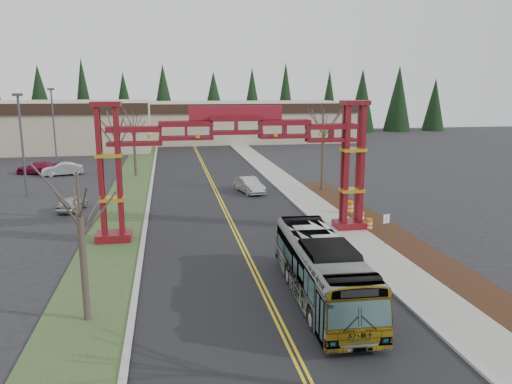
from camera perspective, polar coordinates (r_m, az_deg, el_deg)
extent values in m
cube|color=black|center=(40.39, -3.57, -2.09)|extent=(12.00, 110.00, 0.02)
cube|color=gold|center=(40.38, -3.74, -2.07)|extent=(0.12, 100.00, 0.01)
cube|color=gold|center=(40.40, -3.40, -2.06)|extent=(0.12, 100.00, 0.01)
cube|color=#A7A7A2|center=(41.50, 4.90, -1.64)|extent=(0.30, 110.00, 0.15)
cube|color=gray|center=(41.89, 6.82, -1.55)|extent=(2.60, 110.00, 0.14)
cube|color=black|center=(29.67, 20.22, -7.95)|extent=(2.60, 50.00, 0.12)
cube|color=#334C26|center=(40.31, -14.95, -2.46)|extent=(4.00, 110.00, 0.08)
cube|color=#A7A7A2|center=(40.18, -12.32, -2.32)|extent=(0.30, 110.00, 0.15)
cube|color=#580B10|center=(33.52, -15.92, -4.96)|extent=(2.20, 1.60, 0.60)
cube|color=#580B10|center=(32.30, -17.39, 2.16)|extent=(0.28, 0.28, 8.00)
cube|color=#580B10|center=(32.17, -15.44, 2.24)|extent=(0.28, 0.28, 8.00)
cube|color=#580B10|center=(32.98, -17.24, 2.36)|extent=(0.28, 0.28, 8.00)
cube|color=#580B10|center=(32.86, -15.34, 2.44)|extent=(0.28, 0.28, 8.00)
cube|color=gold|center=(32.91, -16.17, -0.79)|extent=(1.60, 1.10, 0.22)
cube|color=gold|center=(32.43, -16.46, 4.04)|extent=(1.60, 1.10, 0.22)
cube|color=#580B10|center=(32.18, -16.79, 9.61)|extent=(1.80, 1.20, 0.30)
cube|color=#580B10|center=(35.55, 10.71, -3.74)|extent=(2.20, 1.60, 0.60)
cube|color=#580B10|center=(34.14, 10.32, 3.02)|extent=(0.28, 0.28, 8.00)
cube|color=#580B10|center=(34.53, 12.04, 3.05)|extent=(0.28, 0.28, 8.00)
cube|color=#580B10|center=(34.78, 9.93, 3.19)|extent=(0.28, 0.28, 8.00)
cube|color=#580B10|center=(35.17, 11.61, 3.22)|extent=(0.28, 0.28, 8.00)
cube|color=gold|center=(34.97, 10.86, 0.21)|extent=(1.60, 1.10, 0.22)
cube|color=gold|center=(34.52, 11.04, 4.76)|extent=(1.60, 1.10, 0.22)
cube|color=#580B10|center=(34.28, 11.26, 9.99)|extent=(1.80, 1.20, 0.30)
cube|color=#580B10|center=(32.33, -2.30, 7.88)|extent=(16.00, 0.90, 1.00)
cube|color=#580B10|center=(32.41, -2.29, 6.30)|extent=(16.00, 0.90, 0.60)
cube|color=maroon|center=(32.29, -2.31, 9.03)|extent=(6.00, 0.25, 0.90)
cube|color=tan|center=(89.90, -26.82, 6.81)|extent=(46.00, 22.00, 7.50)
cube|color=tan|center=(95.25, -1.39, 8.14)|extent=(38.00, 20.00, 7.00)
cube|color=black|center=(85.15, -0.35, 9.51)|extent=(38.00, 0.40, 1.60)
cone|color=black|center=(108.94, -23.73, 9.21)|extent=(5.60, 5.60, 13.00)
cylinder|color=#382D26|center=(109.26, -23.48, 6.23)|extent=(0.80, 0.80, 1.60)
cone|color=black|center=(107.30, -19.26, 9.52)|extent=(5.60, 5.60, 13.00)
cylinder|color=#382D26|center=(107.63, -19.05, 6.49)|extent=(0.80, 0.80, 1.60)
cone|color=black|center=(106.32, -14.67, 9.77)|extent=(5.60, 5.60, 13.00)
cylinder|color=#382D26|center=(106.64, -14.51, 6.72)|extent=(0.80, 0.80, 1.60)
cone|color=black|center=(106.01, -10.02, 9.97)|extent=(5.60, 5.60, 13.00)
cylinder|color=#382D26|center=(106.33, -9.91, 6.90)|extent=(0.80, 0.80, 1.60)
cone|color=black|center=(106.37, -5.37, 10.10)|extent=(5.60, 5.60, 13.00)
cylinder|color=#382D26|center=(106.70, -5.31, 7.04)|extent=(0.80, 0.80, 1.60)
cone|color=black|center=(107.42, -0.78, 10.17)|extent=(5.60, 5.60, 13.00)
cylinder|color=#382D26|center=(107.74, -0.77, 7.14)|extent=(0.80, 0.80, 1.60)
cone|color=black|center=(109.12, 3.70, 10.18)|extent=(5.60, 5.60, 13.00)
cylinder|color=#382D26|center=(109.43, 3.66, 7.19)|extent=(0.80, 0.80, 1.60)
cone|color=black|center=(111.44, 8.02, 10.12)|extent=(5.60, 5.60, 13.00)
cylinder|color=#382D26|center=(111.75, 7.94, 7.20)|extent=(0.80, 0.80, 1.60)
cone|color=black|center=(114.34, 12.14, 10.02)|extent=(5.60, 5.60, 13.00)
cylinder|color=#382D26|center=(114.65, 12.01, 7.17)|extent=(0.80, 0.80, 1.60)
cone|color=black|center=(117.80, 16.03, 9.87)|extent=(5.60, 5.60, 13.00)
cylinder|color=#382D26|center=(118.09, 15.87, 7.11)|extent=(0.80, 0.80, 1.60)
cone|color=black|center=(121.74, 19.68, 9.70)|extent=(5.60, 5.60, 13.00)
cylinder|color=#382D26|center=(122.03, 19.49, 7.03)|extent=(0.80, 0.80, 1.60)
imported|color=#95979B|center=(23.51, 7.55, -8.82)|extent=(2.95, 10.77, 2.97)
imported|color=#A5A8AD|center=(46.86, -0.80, 0.80)|extent=(2.60, 4.69, 1.46)
imported|color=#A6A8AE|center=(42.68, -20.29, -1.22)|extent=(2.18, 3.85, 1.24)
imported|color=maroon|center=(62.32, -23.68, 2.54)|extent=(5.18, 3.19, 1.40)
imported|color=silver|center=(60.18, -21.28, 2.45)|extent=(4.60, 2.60, 1.43)
cylinder|color=#382D26|center=(22.24, -19.06, -8.44)|extent=(0.29, 0.29, 4.56)
cylinder|color=#382D26|center=(21.37, -19.63, -0.39)|extent=(0.11, 0.11, 2.00)
cylinder|color=#382D26|center=(37.73, -15.44, 1.35)|extent=(0.32, 0.32, 6.26)
cylinder|color=#382D26|center=(37.23, -15.79, 7.61)|extent=(0.12, 0.12, 2.21)
cylinder|color=#382D26|center=(56.99, -13.69, 4.40)|extent=(0.30, 0.30, 5.29)
cylinder|color=#382D26|center=(56.65, -13.86, 7.98)|extent=(0.11, 0.11, 2.04)
cylinder|color=#382D26|center=(47.63, 7.61, 3.38)|extent=(0.34, 0.34, 5.57)
cylinder|color=#382D26|center=(47.22, 7.74, 7.98)|extent=(0.13, 0.13, 2.30)
cylinder|color=#3F3F44|center=(49.34, -25.13, 4.67)|extent=(0.20, 0.20, 9.01)
cube|color=#3F3F44|center=(49.06, -25.61, 10.00)|extent=(0.80, 0.40, 0.25)
cylinder|color=#3F3F44|center=(71.58, -22.10, 6.99)|extent=(0.21, 0.21, 9.39)
cube|color=#3F3F44|center=(71.40, -22.41, 10.82)|extent=(0.83, 0.42, 0.26)
cylinder|color=#3F3F44|center=(32.15, 14.62, -4.27)|extent=(0.06, 0.06, 2.05)
cube|color=white|center=(31.95, 14.68, -2.98)|extent=(0.45, 0.17, 0.56)
cylinder|color=#CD680B|center=(35.35, 12.78, -3.68)|extent=(0.46, 0.46, 0.88)
cylinder|color=white|center=(35.32, 12.79, -3.48)|extent=(0.48, 0.48, 0.11)
cylinder|color=white|center=(35.39, 12.77, -3.89)|extent=(0.48, 0.48, 0.11)
cylinder|color=#CD680B|center=(36.27, 11.81, -3.09)|extent=(0.56, 0.56, 1.07)
cylinder|color=white|center=(36.23, 11.82, -2.85)|extent=(0.58, 0.58, 0.13)
cylinder|color=white|center=(36.31, 11.80, -3.34)|extent=(0.58, 0.58, 0.13)
cylinder|color=#CD680B|center=(39.56, 10.65, -1.79)|extent=(0.56, 0.56, 1.07)
cylinder|color=white|center=(39.52, 10.66, -1.56)|extent=(0.58, 0.58, 0.13)
cylinder|color=white|center=(39.60, 10.64, -2.01)|extent=(0.58, 0.58, 0.13)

